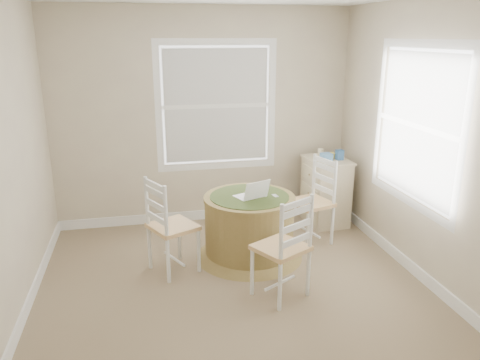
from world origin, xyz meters
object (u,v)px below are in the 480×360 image
object	(u,v)px
corner_chest	(325,191)
chair_near	(281,247)
chair_left	(173,226)
round_table	(249,224)
chair_right	(311,202)
laptop	(252,195)

from	to	relation	value
corner_chest	chair_near	bearing A→B (deg)	-127.20
chair_near	chair_left	bearing A→B (deg)	-66.39
chair_left	chair_near	size ratio (longest dim) A/B	1.00
round_table	chair_left	size ratio (longest dim) A/B	1.19
chair_right	chair_left	bearing A→B (deg)	-94.15
chair_near	corner_chest	bearing A→B (deg)	-153.27
corner_chest	round_table	bearing A→B (deg)	-150.64
laptop	chair_right	bearing A→B (deg)	176.37
round_table	laptop	bearing A→B (deg)	-77.83
round_table	corner_chest	distance (m)	1.35
laptop	chair_left	bearing A→B (deg)	-14.18
round_table	chair_near	size ratio (longest dim) A/B	1.19
chair_left	chair_right	distance (m)	1.60
round_table	corner_chest	size ratio (longest dim) A/B	1.37
chair_left	corner_chest	xyz separation A→B (m)	(1.95, 0.88, -0.06)
chair_left	round_table	bearing A→B (deg)	-105.91
corner_chest	chair_right	bearing A→B (deg)	-129.94
chair_left	chair_near	xyz separation A→B (m)	(0.89, -0.68, 0.00)
laptop	corner_chest	world-z (taller)	laptop
chair_left	chair_right	world-z (taller)	same
chair_near	round_table	bearing A→B (deg)	-112.92
round_table	chair_near	xyz separation A→B (m)	(0.09, -0.83, 0.10)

